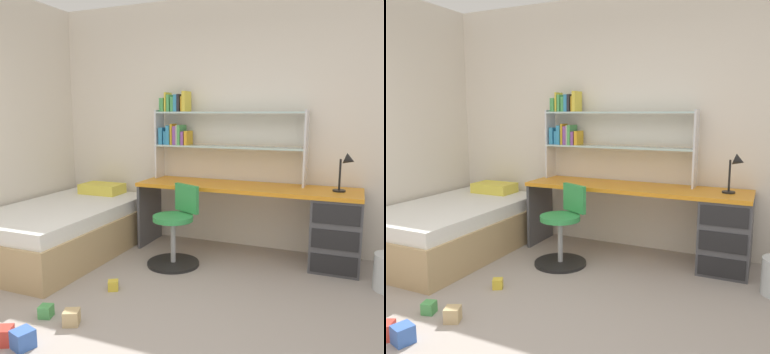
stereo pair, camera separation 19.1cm
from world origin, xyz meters
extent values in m
cube|color=silver|center=(0.00, 2.47, 1.39)|extent=(5.58, 0.06, 2.77)
cube|color=orange|center=(0.16, 2.12, 0.73)|extent=(2.31, 0.60, 0.04)
cube|color=#4C4C51|center=(1.08, 2.12, 0.36)|extent=(0.46, 0.57, 0.71)
cube|color=#4C4C51|center=(-0.98, 2.12, 0.36)|extent=(0.03, 0.54, 0.71)
cube|color=black|center=(1.08, 1.83, 0.12)|extent=(0.41, 0.01, 0.18)
cube|color=black|center=(1.08, 1.83, 0.36)|extent=(0.41, 0.01, 0.18)
cube|color=black|center=(1.08, 1.83, 0.59)|extent=(0.41, 0.01, 0.18)
cube|color=silver|center=(-0.94, 2.30, 1.15)|extent=(0.02, 0.22, 0.79)
cube|color=silver|center=(0.74, 2.30, 1.15)|extent=(0.02, 0.22, 0.79)
cube|color=silver|center=(-0.10, 2.30, 1.14)|extent=(1.65, 0.22, 0.02)
cube|color=silver|center=(-0.10, 2.30, 1.51)|extent=(1.65, 0.22, 0.02)
cube|color=#338CBF|center=(-0.88, 2.30, 1.24)|extent=(0.04, 0.17, 0.19)
cube|color=#338CBF|center=(-0.83, 2.30, 1.22)|extent=(0.03, 0.15, 0.15)
cube|color=#338CBF|center=(-0.79, 2.30, 1.26)|extent=(0.04, 0.18, 0.22)
cube|color=gold|center=(-0.76, 2.30, 1.27)|extent=(0.03, 0.14, 0.24)
cube|color=purple|center=(-0.72, 2.30, 1.25)|extent=(0.04, 0.14, 0.21)
cube|color=beige|center=(-0.69, 2.30, 1.26)|extent=(0.02, 0.15, 0.22)
cube|color=#4CA559|center=(-0.65, 2.30, 1.26)|extent=(0.03, 0.20, 0.22)
cube|color=purple|center=(-0.61, 2.30, 1.22)|extent=(0.03, 0.19, 0.15)
cube|color=gold|center=(-0.57, 2.30, 1.23)|extent=(0.04, 0.18, 0.16)
cube|color=#4CA559|center=(-0.89, 2.30, 1.60)|extent=(0.03, 0.12, 0.15)
cube|color=#4CA559|center=(-0.85, 2.30, 1.60)|extent=(0.03, 0.18, 0.15)
cube|color=yellow|center=(-0.82, 2.30, 1.63)|extent=(0.02, 0.16, 0.22)
cube|color=#4CA559|center=(-0.79, 2.30, 1.62)|extent=(0.03, 0.16, 0.19)
cube|color=#4CA559|center=(-0.74, 2.30, 1.60)|extent=(0.04, 0.14, 0.17)
cube|color=#338CBF|center=(-0.70, 2.30, 1.62)|extent=(0.04, 0.17, 0.19)
cube|color=#26262D|center=(-0.66, 2.30, 1.62)|extent=(0.03, 0.17, 0.19)
cube|color=gold|center=(-0.63, 2.30, 1.61)|extent=(0.02, 0.13, 0.17)
cube|color=yellow|center=(-0.59, 2.30, 1.63)|extent=(0.04, 0.20, 0.23)
cylinder|color=black|center=(1.08, 2.14, 0.76)|extent=(0.12, 0.12, 0.02)
cylinder|color=black|center=(1.08, 2.14, 0.92)|extent=(0.02, 0.02, 0.30)
cone|color=black|center=(1.16, 2.09, 1.07)|extent=(0.12, 0.11, 0.13)
cylinder|color=black|center=(-0.42, 1.56, 0.01)|extent=(0.52, 0.52, 0.03)
cylinder|color=#A5A8AD|center=(-0.42, 1.56, 0.23)|extent=(0.05, 0.05, 0.45)
cylinder|color=green|center=(-0.42, 1.56, 0.48)|extent=(0.40, 0.40, 0.05)
cube|color=green|center=(-0.34, 1.72, 0.65)|extent=(0.31, 0.18, 0.28)
cube|color=tan|center=(-1.67, 1.44, 0.19)|extent=(1.20, 1.96, 0.38)
cube|color=white|center=(-1.67, 1.44, 0.45)|extent=(1.14, 1.90, 0.14)
cube|color=#EAD84C|center=(-1.67, 2.17, 0.58)|extent=(0.50, 0.32, 0.12)
cube|color=tan|center=(-0.60, 0.22, 0.05)|extent=(0.14, 0.14, 0.11)
cube|color=#3860B7|center=(-0.69, -0.14, 0.06)|extent=(0.15, 0.15, 0.12)
cube|color=gold|center=(-0.64, 0.82, 0.04)|extent=(0.12, 0.12, 0.08)
cube|color=#479E51|center=(-0.84, 0.23, 0.05)|extent=(0.11, 0.11, 0.09)
cube|color=red|center=(-0.85, -0.16, 0.06)|extent=(0.15, 0.15, 0.11)
camera|label=1|loc=(1.24, -1.96, 1.50)|focal=37.99mm
camera|label=2|loc=(1.41, -1.88, 1.50)|focal=37.99mm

